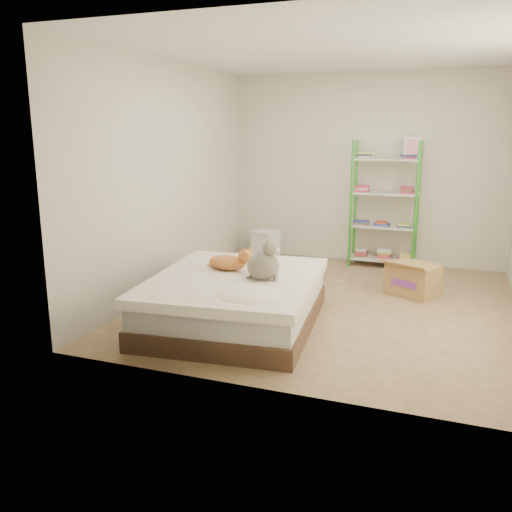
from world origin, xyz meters
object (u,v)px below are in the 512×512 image
at_px(grey_cat, 263,260).
at_px(orange_cat, 227,261).
at_px(bed, 235,300).
at_px(cardboard_box, 413,279).
at_px(white_bin, 266,245).
at_px(shelf_unit, 385,209).

bearing_deg(grey_cat, orange_cat, 50.75).
height_order(bed, cardboard_box, bed).
distance_m(bed, white_bin, 2.73).
height_order(shelf_unit, cardboard_box, shelf_unit).
xyz_separation_m(grey_cat, cardboard_box, (1.24, 1.60, -0.48)).
distance_m(bed, orange_cat, 0.42).
distance_m(cardboard_box, white_bin, 2.40).
xyz_separation_m(bed, orange_cat, (-0.16, 0.20, 0.33)).
height_order(orange_cat, white_bin, orange_cat).
xyz_separation_m(cardboard_box, white_bin, (-2.15, 1.07, 0.03)).
bearing_deg(grey_cat, shelf_unit, -28.53).
bearing_deg(grey_cat, bed, 72.89).
distance_m(orange_cat, grey_cat, 0.50).
relative_size(grey_cat, cardboard_box, 0.56).
distance_m(grey_cat, shelf_unit, 2.92).
xyz_separation_m(bed, grey_cat, (0.29, -0.02, 0.42)).
bearing_deg(white_bin, cardboard_box, -26.47).
bearing_deg(bed, orange_cat, 124.12).
relative_size(orange_cat, white_bin, 1.09).
distance_m(bed, cardboard_box, 2.20).
bearing_deg(orange_cat, grey_cat, -19.71).
bearing_deg(shelf_unit, cardboard_box, -67.48).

